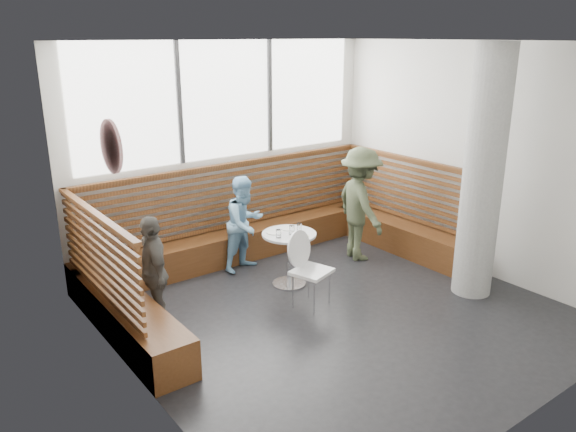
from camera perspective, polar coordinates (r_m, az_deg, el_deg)
room at (r=6.45m, az=5.32°, el=2.90°), size 5.00×5.00×3.20m
booth at (r=8.15m, az=-3.27°, el=-2.62°), size 5.00×2.50×1.44m
concrete_column at (r=7.44m, az=19.20°, el=3.99°), size 0.50×0.50×3.20m
wall_art at (r=5.38m, az=-17.53°, el=6.75°), size 0.03×0.50×0.50m
cafe_table at (r=7.54m, az=0.11°, el=-3.27°), size 0.73×0.73×0.75m
cafe_chair at (r=7.00m, az=2.03°, el=-4.75°), size 0.46×0.45×0.97m
adult_man at (r=8.44m, az=7.37°, el=1.21°), size 0.92×1.24×1.71m
child_back at (r=8.04m, az=-4.40°, el=-0.77°), size 0.78×0.67×1.39m
child_left at (r=6.63m, az=-13.51°, el=-5.58°), size 0.48×0.84×1.35m
plate_near at (r=7.48m, az=-1.44°, el=-1.66°), size 0.21×0.21×0.01m
plate_far at (r=7.62m, az=-0.01°, el=-1.29°), size 0.19×0.19×0.01m
glass_left at (r=7.29m, az=-0.98°, el=-1.81°), size 0.07×0.07×0.11m
glass_mid at (r=7.41m, az=0.39°, el=-1.44°), size 0.08×0.08×0.12m
glass_right at (r=7.56m, az=1.16°, el=-1.10°), size 0.06×0.06×0.10m
menu_card at (r=7.38m, az=1.31°, el=-1.99°), size 0.21×0.16×0.00m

